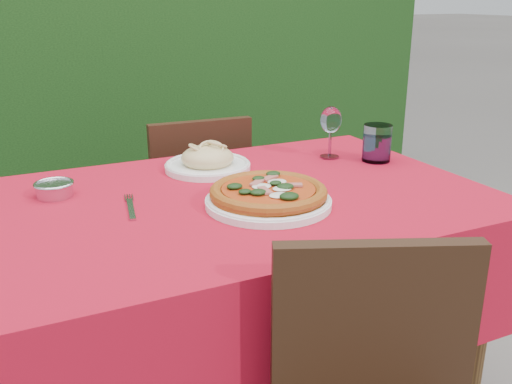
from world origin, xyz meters
name	(u,v)px	position (x,y,z in m)	size (l,w,h in m)	color
hedge	(109,65)	(0.00, 1.55, 0.92)	(3.20, 0.55, 1.78)	black
dining_table	(241,248)	(0.00, 0.00, 0.60)	(1.26, 0.86, 0.75)	#4C3318
chair_far	(196,207)	(0.11, 0.67, 0.47)	(0.39, 0.39, 0.82)	black
pizza_plate	(268,195)	(0.03, -0.10, 0.77)	(0.35, 0.35, 0.06)	white
pasta_plate	(208,161)	(0.00, 0.25, 0.77)	(0.25, 0.25, 0.07)	white
water_glass	(377,145)	(0.51, 0.11, 0.80)	(0.09, 0.09, 0.11)	silver
wine_glass	(331,122)	(0.40, 0.20, 0.86)	(0.07, 0.07, 0.16)	silver
fork	(131,209)	(-0.28, 0.01, 0.75)	(0.02, 0.19, 0.01)	#B1B2B8
steel_ramekin	(55,190)	(-0.43, 0.19, 0.77)	(0.09, 0.09, 0.03)	silver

